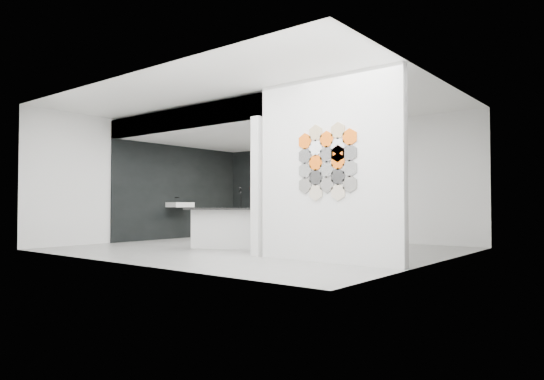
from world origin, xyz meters
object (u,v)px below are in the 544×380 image
(kitchen_island, at_px, (227,227))
(glass_bowl, at_px, (340,183))
(stockpot, at_px, (259,184))
(wall_basin, at_px, (180,205))
(glass_vase, at_px, (340,182))
(kettle, at_px, (323,182))
(partition_panel, at_px, (328,169))
(utensil_cup, at_px, (277,185))
(bottle_dark, at_px, (279,184))

(kitchen_island, xyz_separation_m, glass_bowl, (0.73, 3.13, 0.96))
(stockpot, bearing_deg, wall_basin, -112.38)
(stockpot, bearing_deg, kitchen_island, -60.25)
(stockpot, bearing_deg, glass_bowl, 0.00)
(stockpot, relative_size, glass_bowl, 1.74)
(kitchen_island, height_order, glass_vase, glass_vase)
(kettle, bearing_deg, partition_panel, -36.98)
(partition_panel, xyz_separation_m, kettle, (-2.57, 3.87, 0.00))
(utensil_cup, bearing_deg, stockpot, 180.00)
(partition_panel, bearing_deg, kettle, 123.59)
(stockpot, distance_m, utensil_cup, 0.60)
(glass_bowl, bearing_deg, stockpot, 180.00)
(bottle_dark, distance_m, utensil_cup, 0.07)
(glass_bowl, distance_m, glass_vase, 0.04)
(stockpot, height_order, utensil_cup, stockpot)
(partition_panel, height_order, kitchen_island, partition_panel)
(wall_basin, relative_size, utensil_cup, 6.50)
(wall_basin, bearing_deg, glass_vase, 31.35)
(partition_panel, distance_m, bottle_dark, 5.53)
(stockpot, relative_size, utensil_cup, 2.51)
(partition_panel, distance_m, wall_basin, 5.78)
(kitchen_island, xyz_separation_m, bottle_dark, (-1.13, 3.13, 0.99))
(wall_basin, relative_size, kitchen_island, 0.36)
(partition_panel, bearing_deg, glass_vase, 118.23)
(wall_basin, distance_m, glass_vase, 4.01)
(stockpot, xyz_separation_m, bottle_dark, (0.66, 0.00, -0.02))
(stockpot, distance_m, bottle_dark, 0.66)
(kitchen_island, relative_size, kettle, 8.68)
(partition_panel, relative_size, wall_basin, 4.67)
(glass_bowl, xyz_separation_m, bottle_dark, (-1.86, 0.00, 0.03))
(glass_bowl, distance_m, bottle_dark, 1.86)
(partition_panel, distance_m, kettle, 4.64)
(bottle_dark, bearing_deg, kitchen_island, -70.19)
(kettle, bearing_deg, stockpot, -160.57)
(kettle, height_order, bottle_dark, kettle)
(wall_basin, bearing_deg, glass_bowl, 31.51)
(kitchen_island, height_order, stockpot, stockpot)
(bottle_dark, bearing_deg, kettle, 0.00)
(stockpot, xyz_separation_m, glass_vase, (2.54, 0.00, -0.02))
(glass_vase, relative_size, utensil_cup, 1.65)
(wall_basin, distance_m, kettle, 3.60)
(wall_basin, bearing_deg, bottle_dark, 53.80)
(bottle_dark, bearing_deg, glass_vase, 0.00)
(partition_panel, bearing_deg, bottle_dark, 135.65)
(kitchen_island, distance_m, glass_bowl, 3.35)
(wall_basin, height_order, kitchen_island, kitchen_island)
(kettle, bearing_deg, glass_vase, 19.43)
(wall_basin, relative_size, bottle_dark, 4.00)
(kitchen_island, distance_m, glass_vase, 3.36)
(glass_bowl, relative_size, bottle_dark, 0.89)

